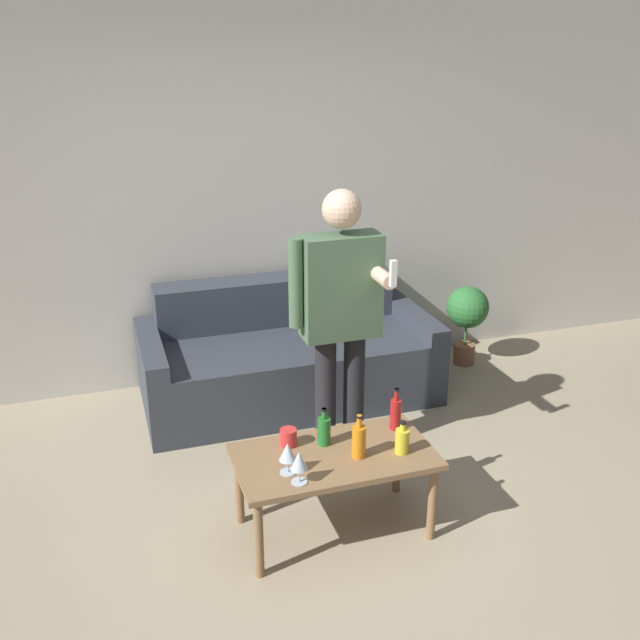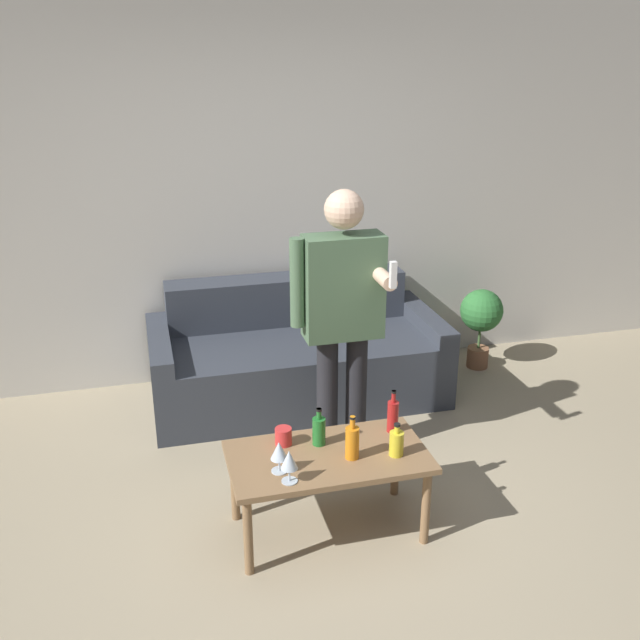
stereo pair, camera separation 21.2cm
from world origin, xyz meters
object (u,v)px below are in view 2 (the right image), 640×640
at_px(coffee_table, 328,464).
at_px(bottle_orange, 396,443).
at_px(couch, 296,356).
at_px(person_standing_front, 342,309).

relative_size(coffee_table, bottle_orange, 5.70).
height_order(couch, person_standing_front, person_standing_front).
bearing_deg(bottle_orange, couch, 94.84).
height_order(couch, bottle_orange, couch).
height_order(couch, coffee_table, couch).
bearing_deg(bottle_orange, person_standing_front, 94.72).
relative_size(couch, person_standing_front, 1.23).
xyz_separation_m(bottle_orange, person_standing_front, (-0.06, 0.75, 0.43)).
bearing_deg(coffee_table, bottle_orange, -15.07).
height_order(coffee_table, person_standing_front, person_standing_front).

